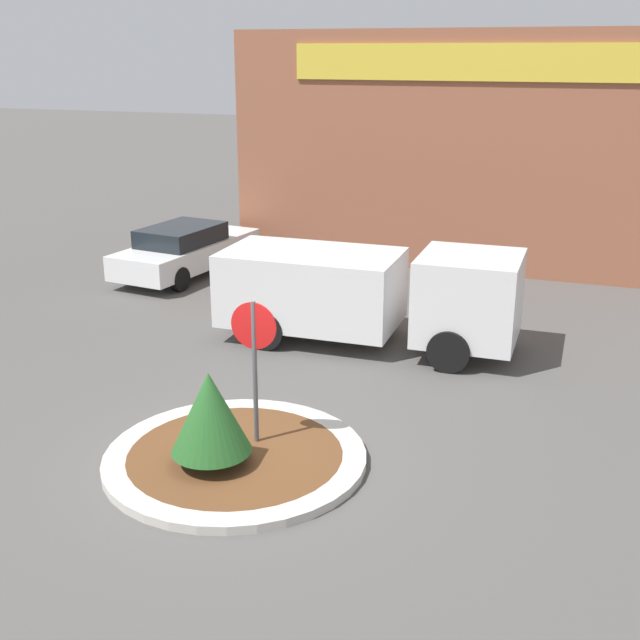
{
  "coord_description": "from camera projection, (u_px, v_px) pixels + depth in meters",
  "views": [
    {
      "loc": [
        4.71,
        -9.32,
        5.66
      ],
      "look_at": [
        0.24,
        2.91,
        1.27
      ],
      "focal_mm": 45.0,
      "sensor_mm": 36.0,
      "label": 1
    }
  ],
  "objects": [
    {
      "name": "island_shrub",
      "position": [
        210.0,
        412.0,
        11.05
      ],
      "size": [
        1.13,
        1.13,
        1.38
      ],
      "color": "brown",
      "rests_on": "traffic_island"
    },
    {
      "name": "stop_sign",
      "position": [
        254.0,
        348.0,
        11.49
      ],
      "size": [
        0.7,
        0.07,
        2.32
      ],
      "color": "#4C4C51",
      "rests_on": "ground_plane"
    },
    {
      "name": "traffic_island",
      "position": [
        235.0,
        457.0,
        11.61
      ],
      "size": [
        3.8,
        3.8,
        0.13
      ],
      "color": "#BCB7AD",
      "rests_on": "ground_plane"
    },
    {
      "name": "storefront_building",
      "position": [
        475.0,
        143.0,
        23.3
      ],
      "size": [
        12.38,
        6.07,
        6.2
      ],
      "color": "#93563D",
      "rests_on": "ground_plane"
    },
    {
      "name": "ground_plane",
      "position": [
        236.0,
        461.0,
        11.63
      ],
      "size": [
        120.0,
        120.0,
        0.0
      ],
      "primitive_type": "plane",
      "color": "#514F4C"
    },
    {
      "name": "utility_truck",
      "position": [
        367.0,
        292.0,
        15.95
      ],
      "size": [
        5.95,
        2.2,
        2.01
      ],
      "rotation": [
        0.0,
        0.0,
        0.02
      ],
      "color": "silver",
      "rests_on": "ground_plane"
    },
    {
      "name": "parked_sedan_white",
      "position": [
        186.0,
        249.0,
        21.13
      ],
      "size": [
        2.26,
        4.72,
        1.34
      ],
      "rotation": [
        0.0,
        0.0,
        1.45
      ],
      "color": "silver",
      "rests_on": "ground_plane"
    }
  ]
}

